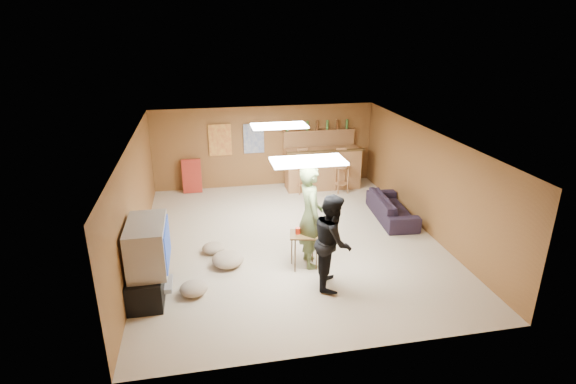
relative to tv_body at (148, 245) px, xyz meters
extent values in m
plane|color=#BEAD91|center=(2.65, 1.50, -0.90)|extent=(7.00, 7.00, 0.00)
cube|color=silver|center=(2.65, 1.50, 1.30)|extent=(6.00, 7.00, 0.02)
cube|color=brown|center=(2.65, 5.00, 0.20)|extent=(6.00, 0.02, 2.20)
cube|color=brown|center=(2.65, -2.00, 0.20)|extent=(6.00, 0.02, 2.20)
cube|color=brown|center=(-0.35, 1.50, 0.20)|extent=(0.02, 7.00, 2.20)
cube|color=brown|center=(5.65, 1.50, 0.20)|extent=(0.02, 7.00, 2.20)
cube|color=black|center=(-0.07, 0.00, -0.65)|extent=(0.55, 1.30, 0.50)
cube|color=#B2B2B7|center=(0.15, 0.00, -0.75)|extent=(0.35, 0.50, 0.08)
cube|color=#B2B2B7|center=(0.00, 0.00, 0.00)|extent=(0.60, 1.10, 0.80)
cube|color=navy|center=(0.31, 0.00, 0.00)|extent=(0.02, 0.95, 0.65)
cube|color=#925F35|center=(4.15, 4.45, -0.35)|extent=(2.00, 0.60, 1.10)
cube|color=#452F16|center=(4.15, 4.20, 0.20)|extent=(2.10, 0.12, 0.05)
cube|color=#925F35|center=(4.15, 4.90, 0.60)|extent=(2.00, 0.18, 0.05)
cube|color=#925F35|center=(4.15, 4.92, 0.30)|extent=(2.00, 0.14, 0.60)
cube|color=#BF3F26|center=(1.45, 4.96, 0.45)|extent=(0.60, 0.03, 0.85)
cube|color=#334C99|center=(2.35, 4.96, 0.45)|extent=(0.55, 0.03, 0.80)
cube|color=#AF2D20|center=(0.65, 4.80, -0.45)|extent=(0.50, 0.26, 0.91)
cube|color=white|center=(2.65, 0.00, 1.27)|extent=(1.20, 0.60, 0.04)
cube|color=white|center=(2.65, 2.70, 1.27)|extent=(1.20, 0.60, 0.04)
imported|color=#516037|center=(2.82, 0.47, 0.08)|extent=(0.48, 0.72, 1.95)
imported|color=black|center=(3.02, -0.30, -0.07)|extent=(0.80, 0.93, 1.66)
imported|color=black|center=(5.19, 2.14, -0.63)|extent=(0.86, 1.88, 0.53)
cube|color=#452F16|center=(2.69, 0.36, -0.56)|extent=(0.60, 0.52, 0.68)
cylinder|color=#B2210B|center=(2.57, 0.40, -0.16)|extent=(0.10, 0.10, 0.12)
cylinder|color=#B2210B|center=(2.75, 0.31, -0.17)|extent=(0.11, 0.11, 0.11)
cylinder|color=#16469B|center=(2.85, 0.46, -0.17)|extent=(0.09, 0.09, 0.12)
ellipsoid|color=tan|center=(1.30, 0.68, -0.77)|extent=(0.77, 0.77, 0.27)
ellipsoid|color=tan|center=(1.06, 1.25, -0.80)|extent=(0.55, 0.55, 0.20)
ellipsoid|color=tan|center=(0.67, -0.15, -0.79)|extent=(0.54, 0.54, 0.21)
camera|label=1|loc=(0.98, -6.79, 3.38)|focal=28.00mm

